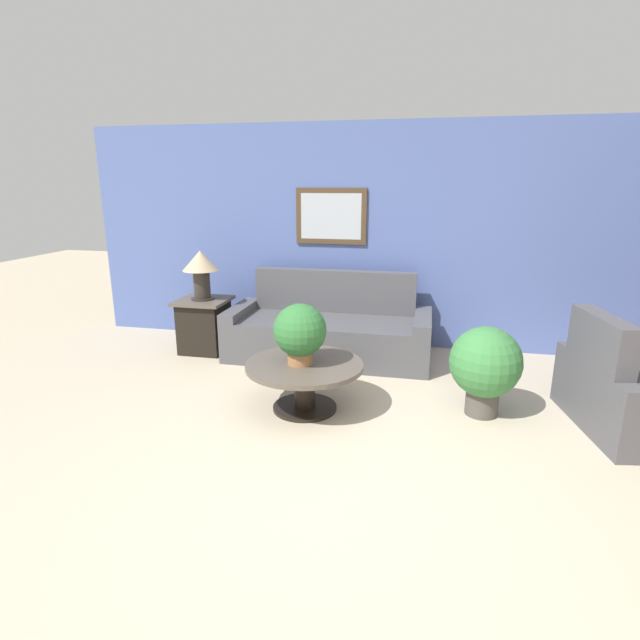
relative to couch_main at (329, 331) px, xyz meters
name	(u,v)px	position (x,y,z in m)	size (l,w,h in m)	color
ground_plane	(351,490)	(0.65, -2.51, -0.30)	(20.00, 20.00, 0.00)	#BCAD93
wall_back	(393,238)	(0.63, 0.62, 1.01)	(7.57, 0.09, 2.60)	#5166A8
couch_main	(329,331)	(0.00, 0.00, 0.00)	(2.25, 0.92, 0.94)	#4C4C51
armchair	(637,395)	(2.74, -1.18, 0.00)	(1.11, 1.29, 0.94)	#4C4C51
coffee_table	(305,376)	(0.06, -1.40, 0.01)	(1.02, 1.02, 0.43)	black
side_table	(204,325)	(-1.47, -0.11, 0.02)	(0.58, 0.58, 0.62)	black
table_lamp	(201,267)	(-1.47, -0.11, 0.70)	(0.41, 0.41, 0.56)	#2D2823
potted_plant_on_table	(300,332)	(0.03, -1.42, 0.42)	(0.45, 0.45, 0.52)	#9E6B42
potted_plant_floor	(485,365)	(1.57, -1.17, 0.15)	(0.60, 0.60, 0.77)	#4C4742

